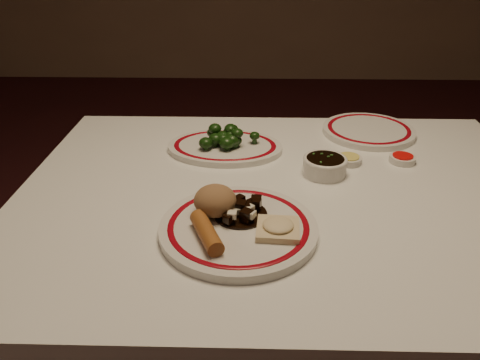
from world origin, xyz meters
name	(u,v)px	position (x,y,z in m)	size (l,w,h in m)	color
dining_table	(286,224)	(0.00, 0.00, 0.66)	(1.20, 0.90, 0.75)	white
main_plate	(238,228)	(-0.10, -0.17, 0.76)	(0.39, 0.39, 0.02)	silver
rice_mound	(215,201)	(-0.15, -0.13, 0.80)	(0.08, 0.08, 0.06)	#996D48
spring_roll	(207,232)	(-0.16, -0.22, 0.78)	(0.03, 0.03, 0.11)	#A76229
fried_wonton	(278,227)	(-0.03, -0.19, 0.78)	(0.08, 0.08, 0.02)	beige
stirfry_heap	(239,209)	(-0.10, -0.13, 0.78)	(0.10, 0.10, 0.03)	black
broccoli_plate	(225,147)	(-0.15, 0.21, 0.76)	(0.31, 0.27, 0.02)	silver
broccoli_pile	(226,137)	(-0.15, 0.20, 0.79)	(0.15, 0.10, 0.05)	#23471C
soy_bowl	(325,166)	(0.09, 0.08, 0.77)	(0.10, 0.10, 0.04)	silver
sweet_sour_dish	(402,159)	(0.29, 0.15, 0.76)	(0.06, 0.06, 0.02)	silver
mustard_dish	(349,160)	(0.16, 0.14, 0.76)	(0.06, 0.06, 0.02)	silver
far_plate	(369,130)	(0.25, 0.33, 0.76)	(0.33, 0.33, 0.02)	silver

